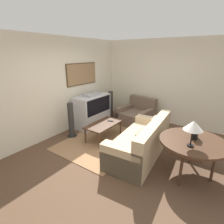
{
  "coord_description": "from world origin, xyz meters",
  "views": [
    {
      "loc": [
        -3.02,
        -1.86,
        2.24
      ],
      "look_at": [
        0.63,
        0.69,
        0.75
      ],
      "focal_mm": 28.0,
      "sensor_mm": 36.0,
      "label": 1
    }
  ],
  "objects_px": {
    "tv": "(92,110)",
    "table_lamp": "(193,126)",
    "speaker_tower_left": "(71,121)",
    "console_table": "(193,144)",
    "mantel_clock": "(195,133)",
    "couch": "(142,142)",
    "armchair": "(136,115)",
    "speaker_tower_right": "(111,105)",
    "coffee_table": "(104,125)"
  },
  "relations": [
    {
      "from": "couch",
      "to": "speaker_tower_left",
      "type": "relative_size",
      "value": 2.1
    },
    {
      "from": "coffee_table",
      "to": "armchair",
      "type": "bearing_deg",
      "value": -7.56
    },
    {
      "from": "speaker_tower_left",
      "to": "tv",
      "type": "bearing_deg",
      "value": 2.92
    },
    {
      "from": "speaker_tower_left",
      "to": "speaker_tower_right",
      "type": "height_order",
      "value": "same"
    },
    {
      "from": "console_table",
      "to": "speaker_tower_left",
      "type": "xyz_separation_m",
      "value": [
        -0.17,
        3.09,
        -0.2
      ]
    },
    {
      "from": "console_table",
      "to": "tv",
      "type": "bearing_deg",
      "value": 76.09
    },
    {
      "from": "armchair",
      "to": "speaker_tower_left",
      "type": "relative_size",
      "value": 1.13
    },
    {
      "from": "speaker_tower_left",
      "to": "couch",
      "type": "bearing_deg",
      "value": -82.82
    },
    {
      "from": "mantel_clock",
      "to": "speaker_tower_right",
      "type": "xyz_separation_m",
      "value": [
        1.62,
        3.09,
        -0.37
      ]
    },
    {
      "from": "armchair",
      "to": "coffee_table",
      "type": "xyz_separation_m",
      "value": [
        -1.53,
        0.2,
        0.13
      ]
    },
    {
      "from": "coffee_table",
      "to": "mantel_clock",
      "type": "distance_m",
      "value": 2.3
    },
    {
      "from": "armchair",
      "to": "speaker_tower_right",
      "type": "xyz_separation_m",
      "value": [
        -0.04,
        1.03,
        0.19
      ]
    },
    {
      "from": "mantel_clock",
      "to": "speaker_tower_right",
      "type": "bearing_deg",
      "value": 62.39
    },
    {
      "from": "tv",
      "to": "speaker_tower_right",
      "type": "xyz_separation_m",
      "value": [
        0.95,
        -0.05,
        -0.05
      ]
    },
    {
      "from": "coffee_table",
      "to": "console_table",
      "type": "xyz_separation_m",
      "value": [
        -0.23,
        -2.26,
        0.26
      ]
    },
    {
      "from": "armchair",
      "to": "speaker_tower_right",
      "type": "relative_size",
      "value": 1.13
    },
    {
      "from": "tv",
      "to": "couch",
      "type": "distance_m",
      "value": 2.2
    },
    {
      "from": "console_table",
      "to": "speaker_tower_right",
      "type": "xyz_separation_m",
      "value": [
        1.73,
        3.09,
        -0.2
      ]
    },
    {
      "from": "console_table",
      "to": "table_lamp",
      "type": "distance_m",
      "value": 0.51
    },
    {
      "from": "console_table",
      "to": "mantel_clock",
      "type": "relative_size",
      "value": 5.47
    },
    {
      "from": "mantel_clock",
      "to": "speaker_tower_left",
      "type": "xyz_separation_m",
      "value": [
        -0.28,
        3.09,
        -0.37
      ]
    },
    {
      "from": "tv",
      "to": "table_lamp",
      "type": "xyz_separation_m",
      "value": [
        -1.03,
        -3.14,
        0.59
      ]
    },
    {
      "from": "speaker_tower_right",
      "to": "tv",
      "type": "bearing_deg",
      "value": 177.08
    },
    {
      "from": "table_lamp",
      "to": "speaker_tower_left",
      "type": "xyz_separation_m",
      "value": [
        0.08,
        3.09,
        -0.64
      ]
    },
    {
      "from": "tv",
      "to": "table_lamp",
      "type": "relative_size",
      "value": 2.55
    },
    {
      "from": "mantel_clock",
      "to": "coffee_table",
      "type": "bearing_deg",
      "value": 86.8
    },
    {
      "from": "armchair",
      "to": "speaker_tower_left",
      "type": "height_order",
      "value": "speaker_tower_left"
    },
    {
      "from": "couch",
      "to": "armchair",
      "type": "relative_size",
      "value": 1.87
    },
    {
      "from": "armchair",
      "to": "coffee_table",
      "type": "distance_m",
      "value": 1.55
    },
    {
      "from": "console_table",
      "to": "speaker_tower_right",
      "type": "distance_m",
      "value": 3.55
    },
    {
      "from": "couch",
      "to": "coffee_table",
      "type": "height_order",
      "value": "couch"
    },
    {
      "from": "console_table",
      "to": "mantel_clock",
      "type": "bearing_deg",
      "value": 1.88
    },
    {
      "from": "couch",
      "to": "speaker_tower_right",
      "type": "bearing_deg",
      "value": -134.07
    },
    {
      "from": "coffee_table",
      "to": "table_lamp",
      "type": "relative_size",
      "value": 2.28
    },
    {
      "from": "tv",
      "to": "console_table",
      "type": "xyz_separation_m",
      "value": [
        -0.78,
        -3.14,
        0.15
      ]
    },
    {
      "from": "couch",
      "to": "armchair",
      "type": "height_order",
      "value": "couch"
    },
    {
      "from": "couch",
      "to": "console_table",
      "type": "relative_size",
      "value": 1.71
    },
    {
      "from": "armchair",
      "to": "speaker_tower_left",
      "type": "distance_m",
      "value": 2.2
    },
    {
      "from": "coffee_table",
      "to": "speaker_tower_right",
      "type": "height_order",
      "value": "speaker_tower_right"
    },
    {
      "from": "mantel_clock",
      "to": "speaker_tower_right",
      "type": "height_order",
      "value": "speaker_tower_right"
    },
    {
      "from": "tv",
      "to": "speaker_tower_right",
      "type": "bearing_deg",
      "value": -2.92
    },
    {
      "from": "tv",
      "to": "console_table",
      "type": "bearing_deg",
      "value": -103.91
    },
    {
      "from": "couch",
      "to": "speaker_tower_left",
      "type": "xyz_separation_m",
      "value": [
        -0.26,
        2.03,
        0.15
      ]
    },
    {
      "from": "armchair",
      "to": "mantel_clock",
      "type": "relative_size",
      "value": 5.02
    },
    {
      "from": "speaker_tower_left",
      "to": "armchair",
      "type": "bearing_deg",
      "value": -28.15
    },
    {
      "from": "armchair",
      "to": "mantel_clock",
      "type": "height_order",
      "value": "mantel_clock"
    },
    {
      "from": "console_table",
      "to": "coffee_table",
      "type": "bearing_deg",
      "value": 84.07
    },
    {
      "from": "couch",
      "to": "table_lamp",
      "type": "distance_m",
      "value": 1.36
    },
    {
      "from": "mantel_clock",
      "to": "speaker_tower_left",
      "type": "bearing_deg",
      "value": 95.12
    },
    {
      "from": "armchair",
      "to": "console_table",
      "type": "height_order",
      "value": "armchair"
    }
  ]
}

